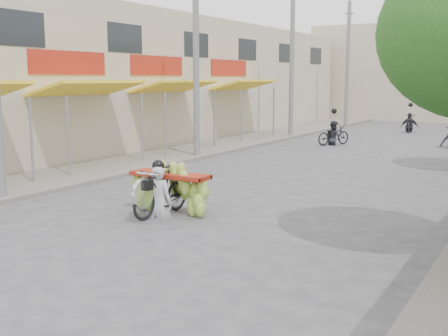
% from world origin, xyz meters
% --- Properties ---
extents(ground, '(120.00, 120.00, 0.00)m').
position_xyz_m(ground, '(0.00, 0.00, 0.00)').
color(ground, '#55555A').
rests_on(ground, ground).
extents(sidewalk_left, '(4.00, 60.00, 0.12)m').
position_xyz_m(sidewalk_left, '(-7.00, 15.00, 0.06)').
color(sidewalk_left, slate).
rests_on(sidewalk_left, ground).
extents(shophouse_row_left, '(9.77, 40.00, 6.00)m').
position_xyz_m(shophouse_row_left, '(-11.98, 13.98, 3.00)').
color(shophouse_row_left, '#C3B49A').
rests_on(shophouse_row_left, ground).
extents(utility_pole_mid, '(0.60, 0.24, 8.00)m').
position_xyz_m(utility_pole_mid, '(-5.40, 12.00, 4.03)').
color(utility_pole_mid, slate).
rests_on(utility_pole_mid, ground).
extents(utility_pole_far, '(0.60, 0.24, 8.00)m').
position_xyz_m(utility_pole_far, '(-5.40, 21.00, 4.03)').
color(utility_pole_far, slate).
rests_on(utility_pole_far, ground).
extents(utility_pole_back, '(0.60, 0.24, 8.00)m').
position_xyz_m(utility_pole_back, '(-5.40, 30.00, 4.03)').
color(utility_pole_back, slate).
rests_on(utility_pole_back, ground).
extents(banana_motorbike, '(2.20, 1.95, 2.17)m').
position_xyz_m(banana_motorbike, '(-1.01, 3.93, 0.72)').
color(banana_motorbike, black).
rests_on(banana_motorbike, ground).
extents(bg_motorbike_a, '(1.39, 1.82, 1.95)m').
position_xyz_m(bg_motorbike_a, '(-2.31, 18.89, 0.73)').
color(bg_motorbike_a, black).
rests_on(bg_motorbike_a, ground).
extents(bg_motorbike_c, '(1.03, 1.85, 1.95)m').
position_xyz_m(bg_motorbike_c, '(-0.64, 27.09, 0.77)').
color(bg_motorbike_c, black).
rests_on(bg_motorbike_c, ground).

